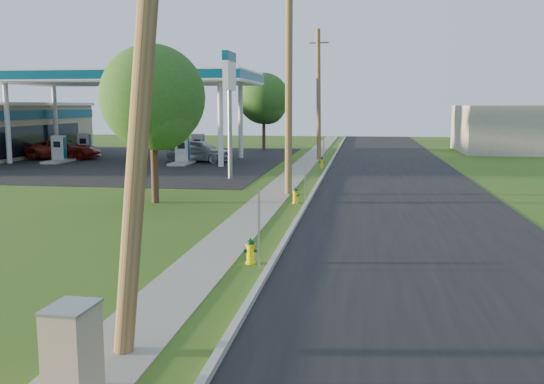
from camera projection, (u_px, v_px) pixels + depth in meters
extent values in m
plane|color=#295913|center=(205.00, 334.00, 10.68)|extent=(140.00, 140.00, 0.00)
cube|color=black|center=(417.00, 228.00, 19.81)|extent=(8.00, 120.00, 0.02)
cube|color=#9F9C92|center=(295.00, 223.00, 20.39)|extent=(0.15, 120.00, 0.15)
cube|color=gray|center=(245.00, 223.00, 20.65)|extent=(1.50, 120.00, 0.03)
cube|color=black|center=(105.00, 160.00, 44.36)|extent=(26.00, 28.00, 0.02)
cylinder|color=brown|center=(144.00, 55.00, 9.12)|extent=(1.31, 0.32, 9.48)
cylinder|color=brown|center=(289.00, 85.00, 26.72)|extent=(0.32, 0.32, 9.80)
cylinder|color=brown|center=(319.00, 95.00, 44.36)|extent=(0.49, 0.32, 9.50)
cube|color=brown|center=(319.00, 43.00, 43.83)|extent=(1.40, 0.10, 0.12)
cube|color=gray|center=(259.00, 231.00, 14.62)|extent=(0.05, 0.04, 2.00)
cube|color=gray|center=(305.00, 175.00, 26.17)|extent=(0.05, 0.04, 2.00)
cube|color=gray|center=(323.00, 153.00, 38.11)|extent=(0.05, 0.04, 2.00)
cylinder|color=silver|center=(7.00, 124.00, 41.55)|extent=(0.36, 0.36, 5.50)
cylinder|color=silver|center=(55.00, 121.00, 48.01)|extent=(0.36, 0.36, 5.50)
cylinder|color=silver|center=(220.00, 125.00, 39.34)|extent=(0.36, 0.36, 5.50)
cylinder|color=silver|center=(241.00, 122.00, 45.81)|extent=(0.36, 0.36, 5.50)
cube|color=silver|center=(128.00, 78.00, 43.22)|extent=(18.00, 9.00, 0.90)
cube|color=#03435E|center=(128.00, 78.00, 43.22)|extent=(18.15, 9.15, 0.63)
cube|color=silver|center=(128.00, 82.00, 43.27)|extent=(18.18, 9.18, 0.10)
cube|color=#9F9C92|center=(60.00, 161.00, 42.76)|extent=(1.20, 3.20, 0.18)
cube|color=#9EA0A3|center=(59.00, 148.00, 42.62)|extent=(0.90, 0.50, 1.70)
cube|color=#03435E|center=(59.00, 148.00, 42.62)|extent=(0.94, 0.40, 1.50)
cube|color=black|center=(57.00, 144.00, 42.32)|extent=(0.50, 0.02, 0.40)
cube|color=#9F9C92|center=(183.00, 163.00, 41.43)|extent=(1.20, 3.20, 0.18)
cube|color=#9EA0A3|center=(182.00, 149.00, 41.30)|extent=(0.90, 0.50, 1.70)
cube|color=#03435E|center=(182.00, 149.00, 41.30)|extent=(0.94, 0.40, 1.50)
cube|color=black|center=(181.00, 146.00, 41.00)|extent=(0.50, 0.02, 0.40)
cube|color=#9F9C92|center=(85.00, 157.00, 46.67)|extent=(1.20, 3.20, 0.18)
cube|color=#9EA0A3|center=(85.00, 144.00, 46.54)|extent=(0.90, 0.50, 1.70)
cube|color=#03435E|center=(85.00, 144.00, 46.54)|extent=(0.94, 0.40, 1.50)
cube|color=black|center=(83.00, 141.00, 46.24)|extent=(0.50, 0.02, 0.40)
cube|color=#9F9C92|center=(198.00, 158.00, 45.35)|extent=(1.20, 3.20, 0.18)
cube|color=#9EA0A3|center=(198.00, 145.00, 45.21)|extent=(0.90, 0.50, 1.70)
cube|color=#03435E|center=(198.00, 145.00, 45.21)|extent=(0.94, 0.40, 1.50)
cube|color=black|center=(197.00, 142.00, 44.91)|extent=(0.50, 0.02, 0.40)
cube|color=#03435E|center=(27.00, 115.00, 44.77)|extent=(0.06, 22.00, 0.70)
cube|color=black|center=(28.00, 141.00, 45.04)|extent=(0.06, 16.06, 2.20)
cylinder|color=gray|center=(230.00, 133.00, 33.02)|extent=(0.24, 0.24, 5.00)
cube|color=silver|center=(229.00, 72.00, 32.55)|extent=(0.30, 2.00, 2.00)
cube|color=#03435E|center=(229.00, 56.00, 32.44)|extent=(0.34, 2.04, 0.50)
cube|color=gray|center=(544.00, 129.00, 51.81)|extent=(14.00, 10.00, 4.00)
cylinder|color=#362318|center=(154.00, 163.00, 24.91)|extent=(0.30, 0.30, 3.33)
sphere|color=#2B4C1C|center=(153.00, 97.00, 24.53)|extent=(4.26, 4.26, 4.26)
sphere|color=#2B4C1C|center=(160.00, 114.00, 24.27)|extent=(2.93, 2.93, 2.93)
cylinder|color=#362318|center=(264.00, 131.00, 54.00)|extent=(0.30, 0.30, 3.55)
sphere|color=#2B4C1C|center=(264.00, 98.00, 53.59)|extent=(4.54, 4.54, 4.54)
sphere|color=#2B4C1C|center=(268.00, 107.00, 53.34)|extent=(3.12, 3.12, 3.12)
cylinder|color=#FFE002|center=(251.00, 263.00, 15.43)|extent=(0.25, 0.25, 0.05)
cylinder|color=#FFE002|center=(250.00, 253.00, 15.39)|extent=(0.19, 0.19, 0.53)
cylinder|color=#FFE002|center=(250.00, 245.00, 15.36)|extent=(0.25, 0.25, 0.04)
sphere|color=#093317|center=(250.00, 243.00, 15.36)|extent=(0.20, 0.20, 0.20)
cylinder|color=#093317|center=(250.00, 239.00, 15.34)|extent=(0.04, 0.04, 0.05)
cylinder|color=#093317|center=(250.00, 252.00, 15.26)|extent=(0.11, 0.12, 0.10)
cylinder|color=#093317|center=(246.00, 251.00, 15.39)|extent=(0.10, 0.09, 0.08)
cylinder|color=#093317|center=(255.00, 251.00, 15.38)|extent=(0.10, 0.09, 0.08)
cylinder|color=yellow|center=(295.00, 203.00, 24.88)|extent=(0.25, 0.25, 0.05)
cylinder|color=yellow|center=(295.00, 197.00, 24.85)|extent=(0.20, 0.20, 0.54)
cylinder|color=yellow|center=(295.00, 191.00, 24.82)|extent=(0.25, 0.25, 0.04)
sphere|color=#0D321C|center=(295.00, 191.00, 24.81)|extent=(0.21, 0.21, 0.21)
cylinder|color=#0D321C|center=(295.00, 188.00, 24.80)|extent=(0.04, 0.04, 0.05)
cylinder|color=#0D321C|center=(294.00, 196.00, 24.73)|extent=(0.13, 0.13, 0.10)
cylinder|color=#0D321C|center=(292.00, 195.00, 24.90)|extent=(0.11, 0.10, 0.08)
cylinder|color=#0D321C|center=(298.00, 196.00, 24.78)|extent=(0.11, 0.10, 0.08)
cylinder|color=yellow|center=(322.00, 168.00, 38.89)|extent=(0.28, 0.28, 0.06)
cylinder|color=yellow|center=(322.00, 164.00, 38.85)|extent=(0.22, 0.22, 0.59)
cylinder|color=yellow|center=(322.00, 160.00, 38.81)|extent=(0.28, 0.28, 0.04)
sphere|color=#0A3C17|center=(322.00, 159.00, 38.81)|extent=(0.23, 0.23, 0.23)
cylinder|color=#0A3C17|center=(322.00, 157.00, 38.79)|extent=(0.05, 0.05, 0.06)
cylinder|color=#0A3C17|center=(322.00, 163.00, 38.70)|extent=(0.11, 0.12, 0.11)
cylinder|color=#0A3C17|center=(320.00, 162.00, 38.85)|extent=(0.10, 0.09, 0.09)
cylinder|color=#0A3C17|center=(324.00, 162.00, 38.82)|extent=(0.10, 0.09, 0.09)
cube|color=gray|center=(73.00, 354.00, 8.23)|extent=(0.58, 0.76, 1.29)
cube|color=gray|center=(70.00, 307.00, 8.14)|extent=(0.62, 0.80, 0.04)
imported|color=maroon|center=(64.00, 149.00, 45.13)|extent=(5.64, 3.16, 1.49)
imported|color=#ABAEB3|center=(200.00, 151.00, 43.12)|extent=(5.05, 2.98, 1.61)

